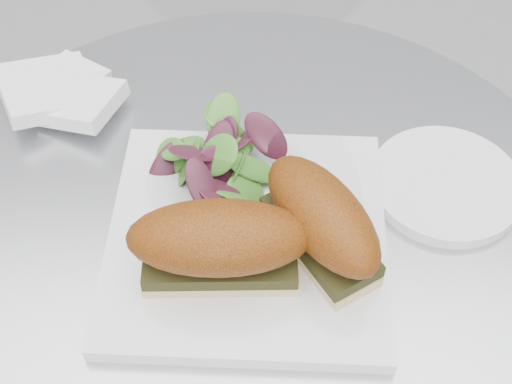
# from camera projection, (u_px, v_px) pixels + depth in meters

# --- Properties ---
(table) EXTENTS (0.70, 0.70, 0.73)m
(table) POSITION_uv_depth(u_px,v_px,m) (252.00, 351.00, 0.87)
(table) COLOR silver
(table) RESTS_ON ground
(plate) EXTENTS (0.27, 0.27, 0.02)m
(plate) POSITION_uv_depth(u_px,v_px,m) (247.00, 237.00, 0.67)
(plate) COLOR white
(plate) RESTS_ON table
(sandwich_left) EXTENTS (0.16, 0.07, 0.08)m
(sandwich_left) POSITION_uv_depth(u_px,v_px,m) (219.00, 244.00, 0.61)
(sandwich_left) COLOR #C8BE7D
(sandwich_left) RESTS_ON plate
(sandwich_right) EXTENTS (0.13, 0.16, 0.08)m
(sandwich_right) POSITION_uv_depth(u_px,v_px,m) (322.00, 221.00, 0.62)
(sandwich_right) COLOR #C8BE7D
(sandwich_right) RESTS_ON plate
(salad) EXTENTS (0.11, 0.11, 0.05)m
(salad) POSITION_uv_depth(u_px,v_px,m) (223.00, 153.00, 0.70)
(salad) COLOR #489731
(salad) RESTS_ON plate
(napkin) EXTENTS (0.15, 0.15, 0.02)m
(napkin) POSITION_uv_depth(u_px,v_px,m) (66.00, 102.00, 0.79)
(napkin) COLOR white
(napkin) RESTS_ON table
(saucer) EXTENTS (0.15, 0.15, 0.01)m
(saucer) POSITION_uv_depth(u_px,v_px,m) (446.00, 184.00, 0.72)
(saucer) COLOR white
(saucer) RESTS_ON table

